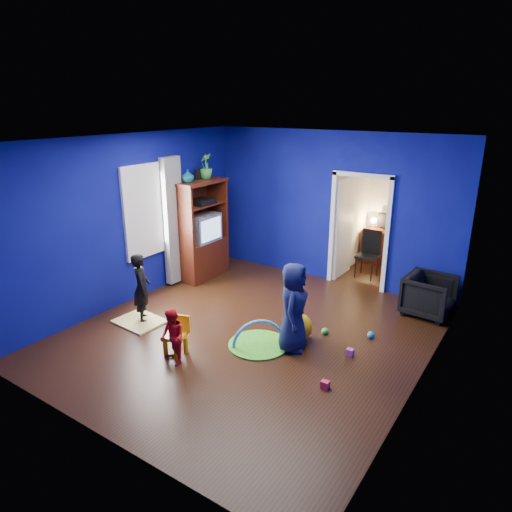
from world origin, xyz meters
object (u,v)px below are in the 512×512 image
Objects in this scene: tv_armoire at (201,229)px; crt_tv at (202,228)px; study_desk at (383,247)px; hopper_ball at (298,327)px; child_black at (142,288)px; child_navy at (293,307)px; armchair at (429,295)px; kid_chair at (175,337)px; vase at (188,176)px; toddler_red at (172,337)px; play_mat at (258,344)px; folding_chair at (367,255)px.

tv_armoire reaches higher than crt_tv.
hopper_ball is at bearing -88.50° from study_desk.
crt_tv reaches higher than child_black.
child_navy reaches higher than crt_tv.
tv_armoire is (-4.30, -0.70, 0.63)m from armchair.
kid_chair is at bearing -134.26° from hopper_ball.
hopper_ball is at bearing -23.80° from crt_tv.
vase is 1.14m from tv_armoire.
toddler_red is 1.13× the size of crt_tv.
toddler_red is at bearing -124.10° from play_mat.
kid_chair is at bearing -159.46° from child_black.
child_navy is 5.50× the size of vase.
child_navy is 1.72m from kid_chair.
tv_armoire is (-0.51, 2.08, 0.41)m from child_black.
kid_chair is at bearing 108.83° from child_navy.
toddler_red is at bearing -102.37° from folding_chair.
folding_chair is at bearing 85.14° from play_mat.
vase reaches higher than folding_chair.
armchair is 2.41m from hopper_ball.
vase reaches higher than hopper_ball.
play_mat is at bearing 147.53° from armchair.
hopper_ball is (1.11, 1.49, -0.18)m from toddler_red.
toddler_red is at bearing 117.31° from child_navy.
folding_chair reaches higher than kid_chair.
folding_chair is (2.82, 2.10, -1.62)m from vase.
folding_chair is at bearing 57.38° from armchair.
tv_armoire is at bearing -33.03° from child_black.
crt_tv is at bearing 103.72° from kid_chair.
study_desk is at bearing 105.28° from toddler_red.
crt_tv reaches higher than play_mat.
study_desk is at bearing 44.45° from tv_armoire.
toddler_red is at bearing -56.66° from tv_armoire.
armchair is 0.67× the size of child_black.
child_black is 4.80× the size of vase.
crt_tv is (-4.26, -0.70, 0.67)m from armchair.
hopper_ball is (-1.38, -1.97, -0.13)m from armchair.
child_navy reaches higher than child_black.
armchair is 4.71m from child_black.
armchair is 0.96× the size of toddler_red.
tv_armoire reaches higher than study_desk.
play_mat is at bearing 94.52° from child_navy.
study_desk reaches higher than kid_chair.
study_desk is at bearing 86.17° from play_mat.
hopper_ball is 3.08m from folding_chair.
child_navy is at bearing 24.19° from play_mat.
hopper_ball is 0.64m from play_mat.
child_navy reaches higher than play_mat.
vase is at bearing -90.00° from tv_armoire.
toddler_red is (-2.49, -3.46, 0.05)m from armchair.
tv_armoire is (-1.82, 2.76, 0.59)m from toddler_red.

